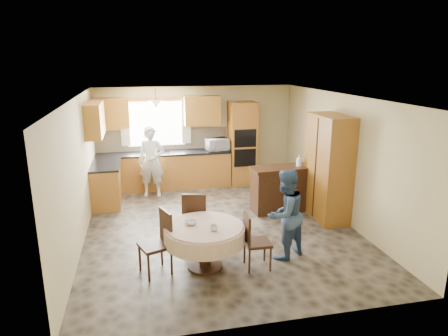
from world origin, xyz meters
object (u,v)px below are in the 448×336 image
object	(u,v)px
chair_left	(160,239)
person_sink	(151,162)
dining_table	(205,235)
cupboard	(328,168)
chair_back	(195,217)
person_dining	(285,214)
sideboard	(281,190)
chair_right	(253,238)
oven_tower	(242,143)

from	to	relation	value
chair_left	person_sink	bearing A→B (deg)	159.53
dining_table	chair_left	xyz separation A→B (m)	(-0.68, 0.02, -0.01)
cupboard	dining_table	size ratio (longest dim) A/B	1.70
cupboard	chair_back	xyz separation A→B (m)	(-2.79, -0.72, -0.51)
chair_left	dining_table	bearing A→B (deg)	68.48
chair_left	person_dining	distance (m)	2.02
sideboard	chair_right	world-z (taller)	sideboard
person_sink	chair_left	bearing A→B (deg)	-83.12
cupboard	chair_left	xyz separation A→B (m)	(-3.44, -1.47, -0.52)
sideboard	person_dining	xyz separation A→B (m)	(-0.67, -1.97, 0.29)
chair_back	person_sink	world-z (taller)	person_sink
person_dining	sideboard	bearing A→B (deg)	-136.60
oven_tower	sideboard	world-z (taller)	oven_tower
chair_right	person_dining	size ratio (longest dim) A/B	0.60
oven_tower	cupboard	bearing A→B (deg)	-68.24
oven_tower	chair_back	size ratio (longest dim) A/B	2.14
chair_left	chair_back	xyz separation A→B (m)	(0.65, 0.74, 0.01)
oven_tower	person_sink	world-z (taller)	oven_tower
person_sink	person_dining	world-z (taller)	person_sink
chair_back	person_sink	size ratio (longest dim) A/B	0.59
person_sink	chair_right	bearing A→B (deg)	-62.63
sideboard	chair_left	xyz separation A→B (m)	(-2.67, -2.03, 0.08)
oven_tower	person_dining	bearing A→B (deg)	-95.09
person_sink	person_dining	bearing A→B (deg)	-53.57
oven_tower	chair_back	world-z (taller)	oven_tower
cupboard	chair_right	xyz separation A→B (m)	(-2.03, -1.64, -0.57)
chair_left	chair_back	distance (m)	0.99
oven_tower	chair_right	world-z (taller)	oven_tower
sideboard	chair_back	distance (m)	2.40
person_sink	person_dining	xyz separation A→B (m)	(1.96, -3.56, -0.09)
person_sink	chair_back	bearing A→B (deg)	-70.57
dining_table	sideboard	bearing A→B (deg)	45.81
chair_right	person_sink	size ratio (longest dim) A/B	0.53
cupboard	chair_left	size ratio (longest dim) A/B	2.17
chair_back	person_dining	size ratio (longest dim) A/B	0.66
sideboard	dining_table	size ratio (longest dim) A/B	1.03
cupboard	chair_left	bearing A→B (deg)	-156.93
cupboard	person_dining	size ratio (longest dim) A/B	1.42
sideboard	oven_tower	bearing A→B (deg)	94.32
oven_tower	person_dining	xyz separation A→B (m)	(-0.36, -4.09, -0.31)
chair_left	chair_right	world-z (taller)	chair_left
oven_tower	chair_left	size ratio (longest dim) A/B	2.17
chair_left	person_dining	world-z (taller)	person_dining
sideboard	chair_left	bearing A→B (deg)	-146.66
dining_table	chair_back	distance (m)	0.77
oven_tower	chair_left	distance (m)	4.80
sideboard	cupboard	bearing A→B (deg)	-40.17
dining_table	person_sink	world-z (taller)	person_sink
sideboard	cupboard	distance (m)	1.13
dining_table	chair_back	xyz separation A→B (m)	(-0.03, 0.77, -0.00)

